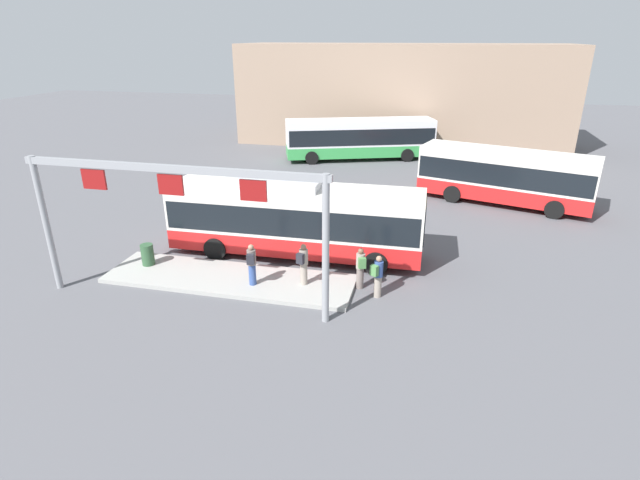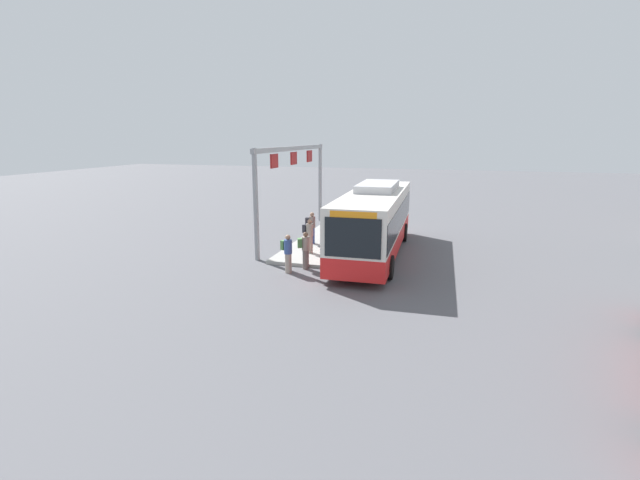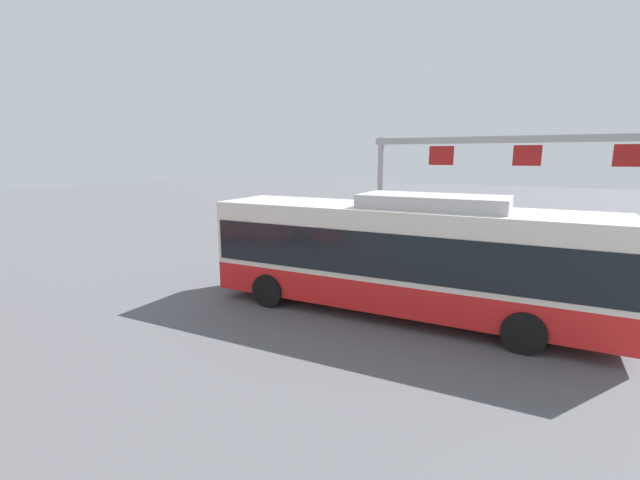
% 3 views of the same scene
% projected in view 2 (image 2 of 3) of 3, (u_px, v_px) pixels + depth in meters
% --- Properties ---
extents(ground_plane, '(120.00, 120.00, 0.00)m').
position_uv_depth(ground_plane, '(373.00, 254.00, 22.08)').
color(ground_plane, '#56565B').
extents(platform_curb, '(10.00, 2.80, 0.16)m').
position_uv_depth(platform_curb, '(325.00, 240.00, 24.67)').
color(platform_curb, '#9E9E99').
rests_on(platform_curb, ground).
extents(bus_main, '(11.08, 2.84, 3.46)m').
position_uv_depth(bus_main, '(375.00, 218.00, 21.67)').
color(bus_main, red).
rests_on(bus_main, ground).
extents(person_boarding, '(0.53, 0.61, 1.67)m').
position_uv_depth(person_boarding, '(288.00, 253.00, 18.95)').
color(person_boarding, gray).
rests_on(person_boarding, ground).
extents(person_waiting_near, '(0.48, 0.60, 1.67)m').
position_uv_depth(person_waiting_near, '(305.00, 249.00, 19.48)').
color(person_waiting_near, slate).
rests_on(person_waiting_near, ground).
extents(person_waiting_mid, '(0.43, 0.58, 1.67)m').
position_uv_depth(person_waiting_mid, '(309.00, 235.00, 21.57)').
color(person_waiting_mid, gray).
rests_on(person_waiting_mid, platform_curb).
extents(person_waiting_far, '(0.42, 0.58, 1.67)m').
position_uv_depth(person_waiting_far, '(311.00, 227.00, 23.49)').
color(person_waiting_far, '#334C8C').
rests_on(person_waiting_far, platform_curb).
extents(platform_sign_gantry, '(11.01, 0.24, 5.20)m').
position_uv_depth(platform_sign_gantry, '(294.00, 170.00, 25.21)').
color(platform_sign_gantry, gray).
rests_on(platform_sign_gantry, ground).
extents(trash_bin, '(0.52, 0.52, 0.90)m').
position_uv_depth(trash_bin, '(346.00, 219.00, 27.99)').
color(trash_bin, '#2D5133').
rests_on(trash_bin, platform_curb).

